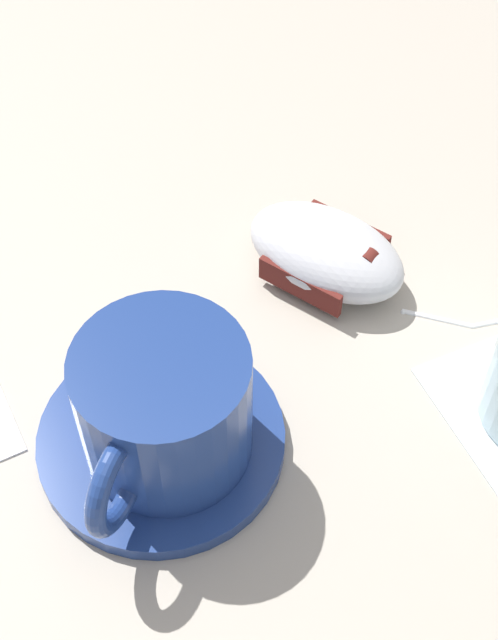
{
  "coord_description": "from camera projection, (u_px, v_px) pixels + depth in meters",
  "views": [
    {
      "loc": [
        -0.17,
        -0.22,
        0.42
      ],
      "look_at": [
        0.0,
        0.03,
        0.03
      ],
      "focal_mm": 50.0,
      "sensor_mm": 36.0,
      "label": 1
    }
  ],
  "objects": [
    {
      "name": "ground_plane",
      "position": [
        275.0,
        389.0,
        0.5
      ],
      "size": [
        3.0,
        3.0,
        0.0
      ],
      "primitive_type": "plane",
      "color": "#B2A899"
    },
    {
      "name": "saucer",
      "position": [
        162.0,
        439.0,
        0.48
      ],
      "size": [
        0.13,
        0.13,
        0.01
      ],
      "primitive_type": "cylinder",
      "color": "navy",
      "rests_on": "ground"
    },
    {
      "name": "coffee_cup",
      "position": [
        161.0,
        407.0,
        0.44
      ],
      "size": [
        0.11,
        0.09,
        0.07
      ],
      "color": "navy",
      "rests_on": "saucer"
    },
    {
      "name": "computer_mouse",
      "position": [
        326.0,
        252.0,
        0.54
      ],
      "size": [
        0.09,
        0.12,
        0.04
      ],
      "color": "silver",
      "rests_on": "ground"
    }
  ]
}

